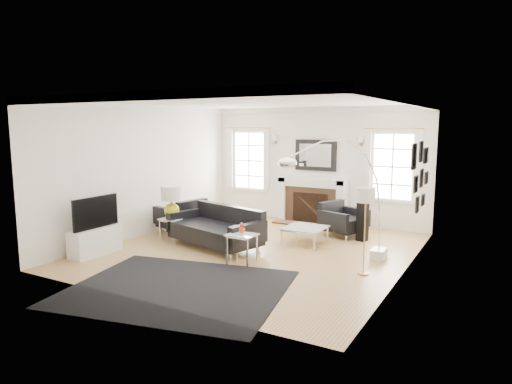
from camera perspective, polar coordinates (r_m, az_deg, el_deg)
The scene contains 25 objects.
floor at distance 8.80m, azimuth -0.02°, elevation -7.28°, with size 6.00×6.00×0.00m, color olive.
back_wall at distance 11.23m, azimuth 7.51°, elevation 3.32°, with size 5.50×0.04×2.80m, color white.
front_wall at distance 6.12m, azimuth -13.91°, elevation -1.05°, with size 5.50×0.04×2.80m, color white.
left_wall at distance 10.16m, azimuth -13.68°, elevation 2.63°, with size 0.04×6.00×2.80m, color white.
right_wall at distance 7.58m, azimuth 18.42°, elevation 0.55°, with size 0.04×6.00×2.80m, color white.
ceiling at distance 8.49m, azimuth -0.02°, elevation 11.24°, with size 5.50×6.00×0.02m, color white.
crown_molding at distance 8.48m, azimuth -0.02°, elevation 10.84°, with size 5.50×6.00×0.12m, color white.
fireplace at distance 11.15m, azimuth 7.03°, elevation -1.15°, with size 1.70×0.69×1.11m.
mantel_mirror at distance 11.17m, azimuth 7.45°, elevation 4.58°, with size 1.05×0.07×0.75m.
window_left at distance 11.99m, azimuth -0.83°, elevation 3.99°, with size 1.24×0.15×1.62m.
window_right at distance 10.63m, azimuth 16.72°, elevation 3.07°, with size 1.24×0.15×1.62m.
gallery_wall at distance 8.84m, azimuth 19.86°, elevation 2.41°, with size 0.04×1.73×1.29m.
tv_unit at distance 8.95m, azimuth -19.44°, elevation -5.34°, with size 0.35×1.00×1.09m.
area_rug at distance 6.92m, azimuth -9.76°, elevation -11.78°, with size 3.08×2.57×0.01m, color black.
sofa at distance 8.98m, azimuth -4.81°, elevation -4.67°, with size 2.15×1.38×0.65m.
armchair_left at distance 10.28m, azimuth -9.11°, elevation -3.08°, with size 0.99×1.07×0.63m.
armchair_right at distance 10.06m, azimuth 10.64°, elevation -3.48°, with size 1.02×1.09×0.60m.
coffee_table at distance 9.23m, azimuth 6.13°, elevation -4.56°, with size 0.78×0.78×0.35m.
side_table_left at distance 9.57m, azimuth -10.44°, elevation -3.83°, with size 0.43×0.43×0.48m.
nesting_table at distance 7.84m, azimuth -1.77°, elevation -6.13°, with size 0.48×0.40×0.53m.
gourd_lamp at distance 9.48m, azimuth -10.52°, elevation -0.96°, with size 0.42×0.42×0.67m.
orange_vase at distance 7.79m, azimuth -1.78°, elevation -4.60°, with size 0.11×0.11×0.18m.
arc_floor_lamp at distance 7.93m, azimuth 9.87°, elevation -0.29°, with size 1.56×1.45×2.21m.
stick_floor_lamp at distance 7.35m, azimuth 13.55°, elevation -0.94°, with size 0.28×0.28×1.40m.
speaker_tower at distance 9.65m, azimuth 13.18°, elevation -3.19°, with size 0.19×0.19×0.96m, color black.
Camera 1 is at (4.15, -7.39, 2.38)m, focal length 32.00 mm.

